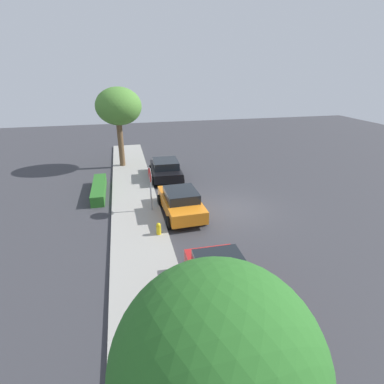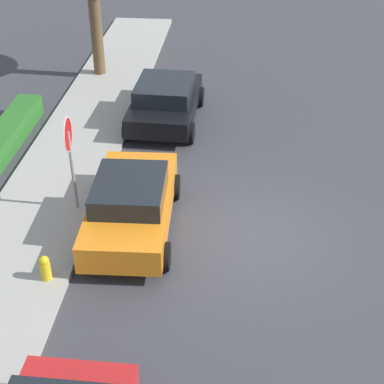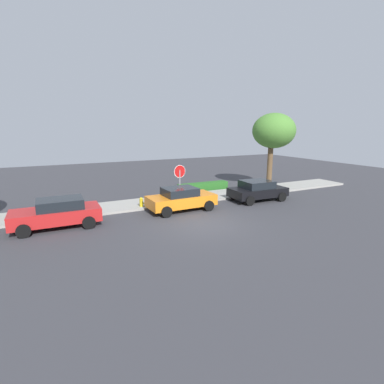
{
  "view_description": "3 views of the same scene",
  "coord_description": "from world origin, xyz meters",
  "px_view_note": "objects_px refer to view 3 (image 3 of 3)",
  "views": [
    {
      "loc": [
        -14.06,
        5.62,
        7.21
      ],
      "look_at": [
        1.18,
        2.04,
        0.74
      ],
      "focal_mm": 28.0,
      "sensor_mm": 36.0,
      "label": 1
    },
    {
      "loc": [
        -10.97,
        0.49,
        8.4
      ],
      "look_at": [
        -0.16,
        1.48,
        1.27
      ],
      "focal_mm": 55.0,
      "sensor_mm": 36.0,
      "label": 2
    },
    {
      "loc": [
        -7.19,
        -13.01,
        4.98
      ],
      "look_at": [
        0.18,
        1.73,
        1.36
      ],
      "focal_mm": 28.0,
      "sensor_mm": 36.0,
      "label": 3
    }
  ],
  "objects_px": {
    "stop_sign": "(180,177)",
    "parked_car_red": "(57,213)",
    "parked_car_orange": "(181,199)",
    "street_tree_near_corner": "(274,131)",
    "fire_hydrant": "(141,203)",
    "parked_car_black": "(257,190)"
  },
  "relations": [
    {
      "from": "parked_car_red",
      "to": "stop_sign",
      "type": "bearing_deg",
      "value": 11.73
    },
    {
      "from": "parked_car_orange",
      "to": "fire_hydrant",
      "type": "height_order",
      "value": "parked_car_orange"
    },
    {
      "from": "parked_car_orange",
      "to": "street_tree_near_corner",
      "type": "height_order",
      "value": "street_tree_near_corner"
    },
    {
      "from": "stop_sign",
      "to": "parked_car_red",
      "type": "distance_m",
      "value": 7.66
    },
    {
      "from": "parked_car_orange",
      "to": "parked_car_red",
      "type": "distance_m",
      "value": 6.83
    },
    {
      "from": "parked_car_red",
      "to": "street_tree_near_corner",
      "type": "xyz_separation_m",
      "value": [
        16.2,
        2.83,
        3.83
      ]
    },
    {
      "from": "street_tree_near_corner",
      "to": "fire_hydrant",
      "type": "relative_size",
      "value": 8.42
    },
    {
      "from": "parked_car_black",
      "to": "parked_car_red",
      "type": "height_order",
      "value": "parked_car_red"
    },
    {
      "from": "parked_car_black",
      "to": "fire_hydrant",
      "type": "bearing_deg",
      "value": 169.03
    },
    {
      "from": "street_tree_near_corner",
      "to": "parked_car_red",
      "type": "bearing_deg",
      "value": -170.11
    },
    {
      "from": "parked_car_orange",
      "to": "street_tree_near_corner",
      "type": "bearing_deg",
      "value": 16.47
    },
    {
      "from": "stop_sign",
      "to": "parked_car_red",
      "type": "xyz_separation_m",
      "value": [
        -7.43,
        -1.54,
        -1.01
      ]
    },
    {
      "from": "parked_car_orange",
      "to": "street_tree_near_corner",
      "type": "distance_m",
      "value": 10.51
    },
    {
      "from": "parked_car_red",
      "to": "street_tree_near_corner",
      "type": "height_order",
      "value": "street_tree_near_corner"
    },
    {
      "from": "parked_car_black",
      "to": "fire_hydrant",
      "type": "distance_m",
      "value": 7.9
    },
    {
      "from": "stop_sign",
      "to": "street_tree_near_corner",
      "type": "distance_m",
      "value": 9.3
    },
    {
      "from": "parked_car_black",
      "to": "parked_car_red",
      "type": "xyz_separation_m",
      "value": [
        -12.54,
        -0.0,
        0.04
      ]
    },
    {
      "from": "parked_car_orange",
      "to": "parked_car_red",
      "type": "xyz_separation_m",
      "value": [
        -6.83,
        -0.05,
        0.03
      ]
    },
    {
      "from": "parked_car_black",
      "to": "street_tree_near_corner",
      "type": "bearing_deg",
      "value": 37.64
    },
    {
      "from": "parked_car_red",
      "to": "fire_hydrant",
      "type": "xyz_separation_m",
      "value": [
        4.8,
        1.51,
        -0.4
      ]
    },
    {
      "from": "street_tree_near_corner",
      "to": "parked_car_black",
      "type": "bearing_deg",
      "value": -142.36
    },
    {
      "from": "parked_car_orange",
      "to": "street_tree_near_corner",
      "type": "relative_size",
      "value": 0.68
    }
  ]
}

